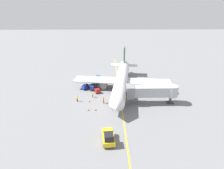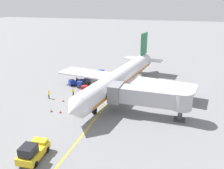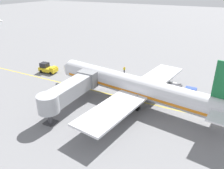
# 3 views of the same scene
# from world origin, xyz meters

# --- Properties ---
(ground_plane) EXTENTS (400.00, 400.00, 0.00)m
(ground_plane) POSITION_xyz_m (0.00, 0.00, 0.00)
(ground_plane) COLOR slate
(gate_lead_in_line) EXTENTS (0.24, 80.00, 0.01)m
(gate_lead_in_line) POSITION_xyz_m (0.00, 0.00, 0.00)
(gate_lead_in_line) COLOR gold
(gate_lead_in_line) RESTS_ON ground
(parked_airliner) EXTENTS (30.43, 37.31, 10.63)m
(parked_airliner) POSITION_xyz_m (-0.73, 0.33, 3.19)
(parked_airliner) COLOR silver
(parked_airliner) RESTS_ON ground
(jet_bridge) EXTENTS (13.53, 3.50, 4.98)m
(jet_bridge) POSITION_xyz_m (-8.01, 9.59, 3.45)
(jet_bridge) COLOR #A8AAAF
(jet_bridge) RESTS_ON ground
(pushback_tractor) EXTENTS (2.57, 4.57, 2.40)m
(pushback_tractor) POSITION_xyz_m (3.41, 25.23, 1.10)
(pushback_tractor) COLOR gold
(pushback_tractor) RESTS_ON ground
(baggage_tug_lead) EXTENTS (2.56, 2.67, 1.62)m
(baggage_tug_lead) POSITION_xyz_m (10.51, -0.06, 0.71)
(baggage_tug_lead) COLOR #1E339E
(baggage_tug_lead) RESTS_ON ground
(baggage_tug_trailing) EXTENTS (2.09, 2.77, 1.62)m
(baggage_tug_trailing) POSITION_xyz_m (8.01, -5.10, 0.71)
(baggage_tug_trailing) COLOR silver
(baggage_tug_trailing) RESTS_ON ground
(baggage_tug_spare) EXTENTS (2.00, 2.76, 1.62)m
(baggage_tug_spare) POSITION_xyz_m (6.75, 2.50, 0.71)
(baggage_tug_spare) COLOR #B21E1E
(baggage_tug_spare) RESTS_ON ground
(baggage_cart_front) EXTENTS (1.35, 2.92, 1.58)m
(baggage_cart_front) POSITION_xyz_m (8.41, 0.47, 0.95)
(baggage_cart_front) COLOR #4C4C51
(baggage_cart_front) RESTS_ON ground
(baggage_cart_second_in_train) EXTENTS (1.35, 2.92, 1.58)m
(baggage_cart_second_in_train) POSITION_xyz_m (8.03, -2.57, 0.95)
(baggage_cart_second_in_train) COLOR #4C4C51
(baggage_cart_second_in_train) RESTS_ON ground
(baggage_cart_third_in_train) EXTENTS (1.35, 2.92, 1.58)m
(baggage_cart_third_in_train) POSITION_xyz_m (7.14, -5.34, 0.95)
(baggage_cart_third_in_train) COLOR #4C4C51
(baggage_cart_third_in_train) RESTS_ON ground
(baggage_cart_tail_end) EXTENTS (1.35, 2.92, 1.58)m
(baggage_cart_tail_end) POSITION_xyz_m (7.04, -8.16, 0.95)
(baggage_cart_tail_end) COLOR #4C4C51
(baggage_cart_tail_end) RESTS_ON ground
(ground_crew_wing_walker) EXTENTS (0.29, 0.73, 1.69)m
(ground_crew_wing_walker) POSITION_xyz_m (7.82, 5.72, 0.95)
(ground_crew_wing_walker) COLOR #232328
(ground_crew_wing_walker) RESTS_ON ground
(ground_crew_loader) EXTENTS (0.66, 0.46, 1.69)m
(ground_crew_loader) POSITION_xyz_m (11.82, 8.37, 0.95)
(ground_crew_loader) COLOR #232328
(ground_crew_loader) RESTS_ON ground
(ground_crew_marshaller) EXTENTS (0.33, 0.72, 1.69)m
(ground_crew_marshaller) POSITION_xyz_m (4.65, 9.44, 0.95)
(ground_crew_marshaller) COLOR #232328
(ground_crew_marshaller) RESTS_ON ground
(safety_cone_nose_left) EXTENTS (0.36, 0.36, 0.59)m
(safety_cone_nose_left) POSITION_xyz_m (6.58, 13.21, 0.29)
(safety_cone_nose_left) COLOR black
(safety_cone_nose_left) RESTS_ON ground
(safety_cone_nose_right) EXTENTS (0.36, 0.36, 0.59)m
(safety_cone_nose_right) POSITION_xyz_m (8.52, 8.75, 0.29)
(safety_cone_nose_right) COLOR black
(safety_cone_nose_right) RESTS_ON ground
(safety_cone_wing_tip) EXTENTS (0.36, 0.36, 0.59)m
(safety_cone_wing_tip) POSITION_xyz_m (8.32, 13.30, 0.29)
(safety_cone_wing_tip) COLOR black
(safety_cone_wing_tip) RESTS_ON ground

